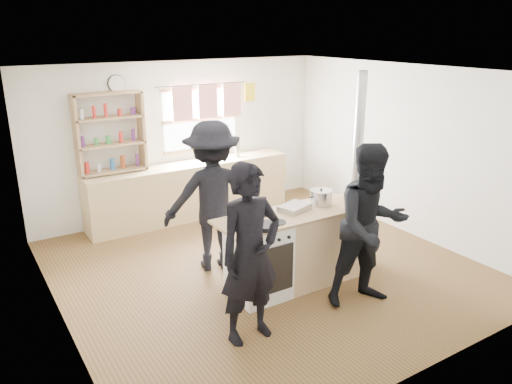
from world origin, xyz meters
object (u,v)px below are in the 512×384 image
skillet_greens (265,226)px  bread_board (354,198)px  thermos (237,149)px  flue_heater (354,216)px  person_near_left (250,254)px  person_near_right (371,226)px  stockpot_stove (256,207)px  stockpot_counter (321,197)px  cooking_island (300,247)px  person_far (213,197)px  roast_tray (294,207)px

skillet_greens → bread_board: bread_board is taller
thermos → flue_heater: bearing=-86.4°
person_near_left → bread_board: bearing=14.9°
person_near_right → stockpot_stove: bearing=145.8°
stockpot_counter → bread_board: bearing=-18.7°
cooking_island → person_far: (-0.68, 0.94, 0.49)m
cooking_island → bread_board: (0.75, -0.08, 0.51)m
thermos → cooking_island: bearing=-104.9°
flue_heater → thermos: bearing=93.6°
cooking_island → skillet_greens: 0.85m
person_near_left → person_far: bearing=72.9°
skillet_greens → stockpot_counter: size_ratio=1.31×
thermos → person_near_left: 3.88m
cooking_island → roast_tray: 0.51m
thermos → cooking_island: (-0.73, -2.77, -0.57)m
flue_heater → person_far: flue_heater is taller
stockpot_stove → skillet_greens: bearing=-109.7°
person_near_right → person_far: person_far is taller
person_far → person_near_left: bearing=92.4°
person_near_left → person_far: (0.42, 1.59, 0.05)m
cooking_island → skillet_greens: skillet_greens is taller
bread_board → skillet_greens: bearing=-174.4°
roast_tray → stockpot_counter: bearing=-1.0°
person_far → stockpot_counter: bearing=156.3°
cooking_island → person_far: person_far is taller
stockpot_stove → flue_heater: 1.46m
stockpot_counter → person_near_left: (-1.44, -0.71, -0.11)m
thermos → cooking_island: thermos is taller
cooking_island → roast_tray: bearing=128.8°
stockpot_stove → bread_board: size_ratio=0.78×
flue_heater → person_far: size_ratio=1.30×
thermos → skillet_greens: size_ratio=0.76×
bread_board → flue_heater: (0.16, 0.14, -0.32)m
skillet_greens → bread_board: size_ratio=1.13×
stockpot_stove → stockpot_counter: (0.85, -0.13, 0.00)m
skillet_greens → stockpot_stove: stockpot_stove is taller
thermos → roast_tray: thermos is taller
flue_heater → person_near_right: flue_heater is taller
person_near_left → flue_heater: bearing=17.3°
thermos → skillet_greens: (-1.39, -2.99, -0.08)m
skillet_greens → roast_tray: size_ratio=0.85×
person_near_right → bread_board: bearing=74.2°
cooking_island → stockpot_counter: 0.66m
bread_board → cooking_island: bearing=173.7°
thermos → skillet_greens: bearing=-114.9°
flue_heater → person_near_right: size_ratio=1.36×
stockpot_stove → flue_heater: size_ratio=0.10×
roast_tray → person_far: (-0.63, 0.88, -0.01)m
stockpot_counter → person_near_left: bearing=-153.9°
roast_tray → cooking_island: bearing=-51.2°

